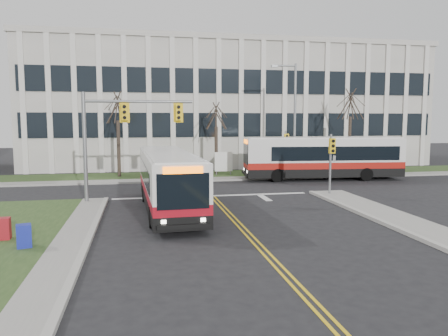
% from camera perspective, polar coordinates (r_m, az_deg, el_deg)
% --- Properties ---
extents(ground, '(120.00, 120.00, 0.00)m').
position_cam_1_polar(ground, '(19.08, 2.41, -7.89)').
color(ground, black).
rests_on(ground, ground).
extents(sidewalk_west, '(1.20, 26.00, 0.14)m').
position_cam_1_polar(sidewalk_west, '(14.07, -22.06, -13.30)').
color(sidewalk_west, '#9E9B93').
rests_on(sidewalk_west, ground).
extents(sidewalk_cross, '(44.00, 1.60, 0.14)m').
position_cam_1_polar(sidewalk_cross, '(34.78, 4.70, -1.31)').
color(sidewalk_cross, '#9E9B93').
rests_on(sidewalk_cross, ground).
extents(building_lawn, '(44.00, 5.00, 0.12)m').
position_cam_1_polar(building_lawn, '(37.46, 3.55, -0.77)').
color(building_lawn, '#2B451D').
rests_on(building_lawn, ground).
extents(office_building, '(40.00, 16.00, 12.00)m').
position_cam_1_polar(office_building, '(48.90, 0.08, 7.88)').
color(office_building, beige).
rests_on(office_building, ground).
extents(mast_arm_signal, '(6.11, 0.38, 6.20)m').
position_cam_1_polar(mast_arm_signal, '(25.21, -13.99, 5.18)').
color(mast_arm_signal, slate).
rests_on(mast_arm_signal, ground).
extents(signal_pole_near, '(0.34, 0.39, 3.80)m').
position_cam_1_polar(signal_pole_near, '(27.50, 13.83, 1.60)').
color(signal_pole_near, slate).
rests_on(signal_pole_near, ground).
extents(signal_pole_far, '(0.34, 0.39, 3.80)m').
position_cam_1_polar(signal_pole_far, '(35.38, 8.09, 2.74)').
color(signal_pole_far, slate).
rests_on(signal_pole_far, ground).
extents(streetlight, '(2.15, 0.25, 9.20)m').
position_cam_1_polar(streetlight, '(36.35, 8.99, 7.06)').
color(streetlight, slate).
rests_on(streetlight, ground).
extents(directory_sign, '(1.50, 0.12, 2.00)m').
position_cam_1_polar(directory_sign, '(36.31, -0.06, 0.78)').
color(directory_sign, slate).
rests_on(directory_sign, ground).
extents(tree_left, '(1.80, 1.80, 7.70)m').
position_cam_1_polar(tree_left, '(36.06, -13.72, 7.48)').
color(tree_left, '#42352B').
rests_on(tree_left, ground).
extents(tree_mid, '(1.80, 1.80, 6.82)m').
position_cam_1_polar(tree_mid, '(36.74, -1.04, 6.65)').
color(tree_mid, '#42352B').
rests_on(tree_mid, ground).
extents(tree_right, '(1.80, 1.80, 8.25)m').
position_cam_1_polar(tree_right, '(40.38, 16.20, 7.83)').
color(tree_right, '#42352B').
rests_on(tree_right, ground).
extents(bus_main, '(2.85, 11.16, 2.95)m').
position_cam_1_polar(bus_main, '(22.67, -7.25, -1.86)').
color(bus_main, silver).
rests_on(bus_main, ground).
extents(bus_cross, '(12.40, 3.81, 3.25)m').
position_cam_1_polar(bus_cross, '(35.07, 12.78, 1.18)').
color(bus_cross, silver).
rests_on(bus_cross, ground).
extents(newspaper_box_blue, '(0.60, 0.56, 0.95)m').
position_cam_1_polar(newspaper_box_blue, '(17.41, -24.66, -8.25)').
color(newspaper_box_blue, '#162099').
rests_on(newspaper_box_blue, ground).
extents(newspaper_box_red, '(0.54, 0.49, 0.95)m').
position_cam_1_polar(newspaper_box_red, '(18.89, -26.87, -7.24)').
color(newspaper_box_red, maroon).
rests_on(newspaper_box_red, ground).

